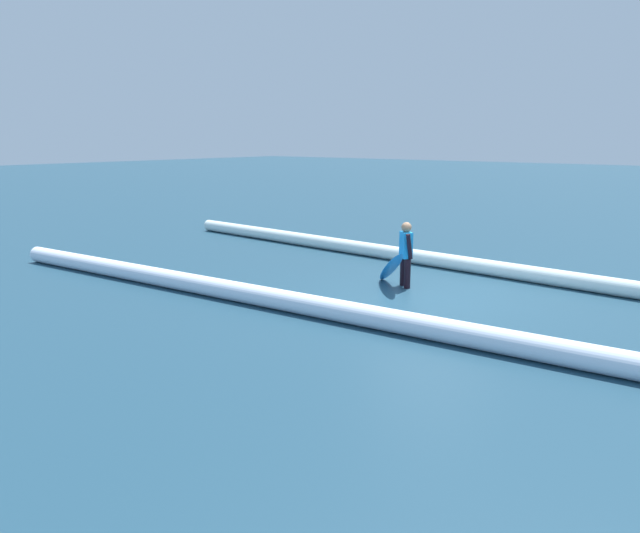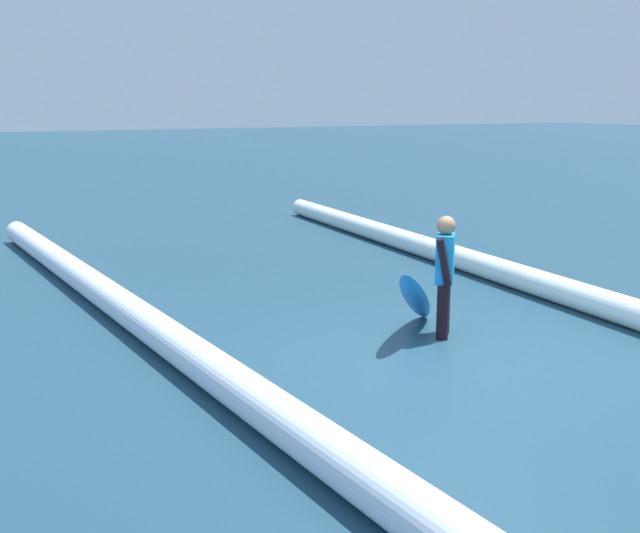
# 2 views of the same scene
# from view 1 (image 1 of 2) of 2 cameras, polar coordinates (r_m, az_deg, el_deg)

# --- Properties ---
(ground_plane) EXTENTS (134.19, 134.19, 0.00)m
(ground_plane) POSITION_cam_1_polar(r_m,az_deg,el_deg) (13.05, 9.97, -2.74)
(ground_plane) COLOR #1E4053
(surfer) EXTENTS (0.42, 0.50, 1.43)m
(surfer) POSITION_cam_1_polar(r_m,az_deg,el_deg) (13.67, 7.84, 1.41)
(surfer) COLOR black
(surfer) RESTS_ON ground_plane
(surfboard) EXTENTS (1.37, 1.31, 0.93)m
(surfboard) POSITION_cam_1_polar(r_m,az_deg,el_deg) (13.63, 6.48, -0.08)
(surfboard) COLOR #268CE5
(surfboard) RESTS_ON ground_plane
(wave_crest_foreground) EXTENTS (19.37, 1.59, 0.37)m
(wave_crest_foreground) POSITION_cam_1_polar(r_m,az_deg,el_deg) (15.81, 11.82, 0.42)
(wave_crest_foreground) COLOR white
(wave_crest_foreground) RESTS_ON ground_plane
(wave_crest_midground) EXTENTS (17.02, 1.55, 0.40)m
(wave_crest_midground) POSITION_cam_1_polar(r_m,az_deg,el_deg) (11.67, -2.33, -3.29)
(wave_crest_midground) COLOR white
(wave_crest_midground) RESTS_ON ground_plane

